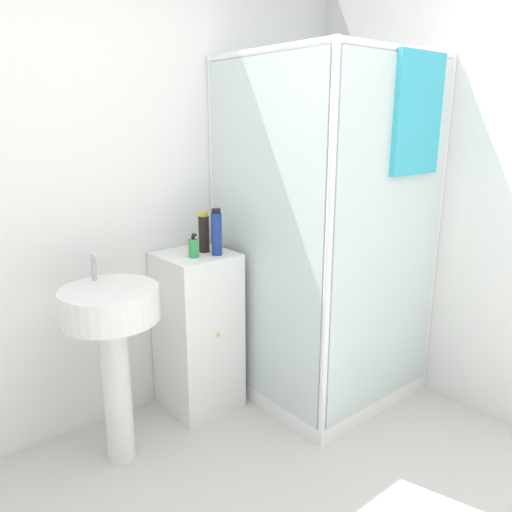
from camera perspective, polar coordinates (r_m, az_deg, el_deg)
wall_back at (r=2.63m, az=-19.08°, el=6.75°), size 6.40×0.06×2.50m
shower_enclosure at (r=2.97m, az=7.79°, el=-6.38°), size 0.94×0.97×1.94m
vanity_cabinet at (r=2.86m, az=-6.67°, el=-8.50°), size 0.38×0.40×0.91m
sink at (r=2.39m, az=-16.13°, el=-8.24°), size 0.44×0.44×1.01m
soap_dispenser at (r=2.62m, az=-7.16°, el=0.94°), size 0.05×0.05×0.13m
shampoo_bottle_tall_black at (r=2.71m, az=-5.97°, el=2.68°), size 0.06×0.06×0.22m
shampoo_bottle_blue at (r=2.64m, az=-4.54°, el=2.69°), size 0.06×0.06×0.25m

